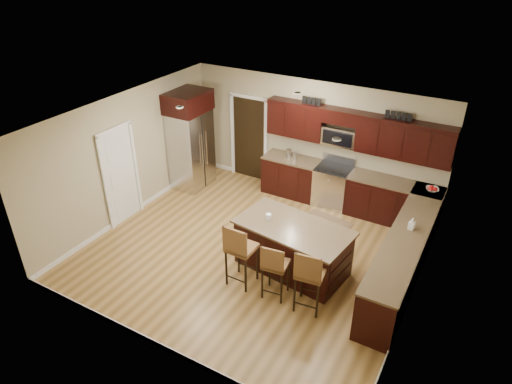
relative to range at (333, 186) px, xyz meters
The scene contains 23 objects.
floor 2.59m from the range, 105.51° to the right, with size 6.00×6.00×0.00m, color #9E773E.
ceiling 3.38m from the range, 105.51° to the right, with size 6.00×6.00×0.00m, color silver.
wall_back 1.15m from the range, 156.28° to the left, with size 6.00×6.00×0.00m, color tan.
wall_left 4.51m from the range, 146.33° to the right, with size 5.50×5.50×0.00m, color tan.
wall_right 3.49m from the range, 46.57° to the right, with size 5.50×5.50×0.00m, color tan.
base_cabinets 1.58m from the range, 39.46° to the right, with size 4.02×3.96×0.92m.
upper_cabinets 1.42m from the range, 20.23° to the left, with size 4.00×0.33×0.80m.
range is the anchor object (origin of this frame).
microwave 1.16m from the range, 90.00° to the left, with size 0.76×0.31×0.40m, color silver.
doorway 2.41m from the range, behind, with size 0.85×0.03×2.06m, color black.
pantry_door 4.61m from the range, 143.07° to the right, with size 0.03×0.80×2.04m, color white.
letter_decor 1.84m from the range, 31.31° to the left, with size 2.20×0.03×0.15m, color black, non-canonical shape.
island 2.53m from the range, 85.34° to the right, with size 2.17×1.34×0.92m.
stool_left 3.41m from the range, 96.71° to the right, with size 0.47×0.47×1.23m.
stool_mid 3.38m from the range, 85.42° to the right, with size 0.44×0.44×1.07m.
stool_right 3.50m from the range, 75.19° to the right, with size 0.49×0.49×1.19m.
refrigerator 3.47m from the range, 166.50° to the right, with size 0.79×1.00×2.35m.
floor_mat 0.94m from the range, 76.86° to the right, with size 1.00×0.67×0.01m, color brown.
fruit_bowl 2.12m from the range, ahead, with size 0.25×0.25×0.06m, color silver.
soap_bottle 2.63m from the range, 38.18° to the right, with size 0.10×0.10×0.22m, color #B2B2B2.
canister_tall 1.24m from the range, behind, with size 0.12×0.12×0.21m, color silver.
canister_short 1.10m from the range, behind, with size 0.11×0.11×0.16m, color silver.
island_jar 2.59m from the range, 96.65° to the right, with size 0.10×0.10×0.10m, color white.
Camera 1 is at (3.59, -6.20, 5.40)m, focal length 32.00 mm.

